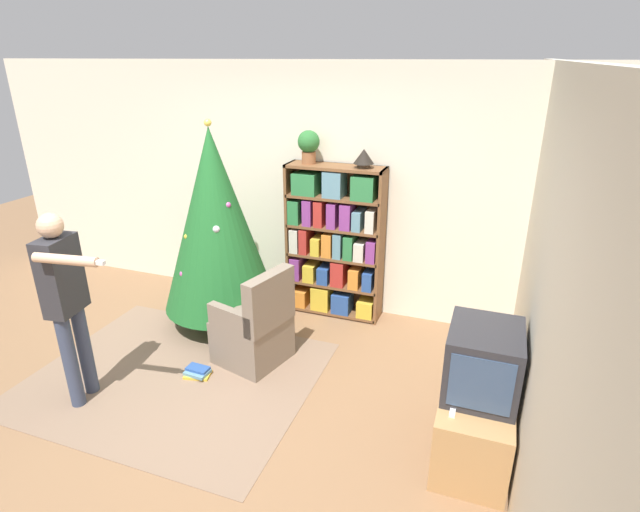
% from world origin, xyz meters
% --- Properties ---
extents(ground_plane, '(14.00, 14.00, 0.00)m').
position_xyz_m(ground_plane, '(0.00, 0.00, 0.00)').
color(ground_plane, '#846042').
extents(wall_back, '(8.00, 0.10, 2.60)m').
position_xyz_m(wall_back, '(0.00, 2.10, 1.30)').
color(wall_back, silver).
rests_on(wall_back, ground_plane).
extents(wall_right, '(0.10, 8.00, 2.60)m').
position_xyz_m(wall_right, '(2.24, 0.00, 1.30)').
color(wall_right, silver).
rests_on(wall_right, ground_plane).
extents(area_rug, '(2.41, 1.98, 0.01)m').
position_xyz_m(area_rug, '(-0.59, 0.26, 0.00)').
color(area_rug, '#7F6651').
rests_on(area_rug, ground_plane).
extents(bookshelf, '(1.01, 0.29, 1.62)m').
position_xyz_m(bookshelf, '(0.33, 1.88, 0.82)').
color(bookshelf, brown).
rests_on(bookshelf, ground_plane).
extents(tv_stand, '(0.48, 0.92, 0.52)m').
position_xyz_m(tv_stand, '(1.93, 0.22, 0.26)').
color(tv_stand, tan).
rests_on(tv_stand, ground_plane).
extents(television, '(0.47, 0.55, 0.48)m').
position_xyz_m(television, '(1.93, 0.22, 0.76)').
color(television, '#28282D').
rests_on(television, tv_stand).
extents(game_remote, '(0.04, 0.12, 0.02)m').
position_xyz_m(game_remote, '(1.79, -0.05, 0.53)').
color(game_remote, white).
rests_on(game_remote, tv_stand).
extents(christmas_tree, '(1.15, 1.15, 2.10)m').
position_xyz_m(christmas_tree, '(-0.69, 1.27, 1.12)').
color(christmas_tree, '#4C3323').
rests_on(christmas_tree, ground_plane).
extents(armchair, '(0.69, 0.69, 0.92)m').
position_xyz_m(armchair, '(-0.03, 0.74, 0.32)').
color(armchair, '#7A6B5B').
rests_on(armchair, ground_plane).
extents(standing_person, '(0.67, 0.47, 1.59)m').
position_xyz_m(standing_person, '(-1.11, -0.23, 0.94)').
color(standing_person, '#38425B').
rests_on(standing_person, ground_plane).
extents(potted_plant, '(0.22, 0.22, 0.33)m').
position_xyz_m(potted_plant, '(0.06, 1.89, 1.81)').
color(potted_plant, '#935B38').
rests_on(potted_plant, bookshelf).
extents(table_lamp, '(0.20, 0.20, 0.18)m').
position_xyz_m(table_lamp, '(0.63, 1.89, 1.73)').
color(table_lamp, '#473828').
rests_on(table_lamp, bookshelf).
extents(book_pile_near_tree, '(0.23, 0.17, 0.09)m').
position_xyz_m(book_pile_near_tree, '(-0.29, 0.88, 0.04)').
color(book_pile_near_tree, '#B22D28').
rests_on(book_pile_near_tree, ground_plane).
extents(book_pile_by_chair, '(0.25, 0.20, 0.08)m').
position_xyz_m(book_pile_by_chair, '(-0.41, 0.34, 0.04)').
color(book_pile_by_chair, gold).
rests_on(book_pile_by_chair, ground_plane).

